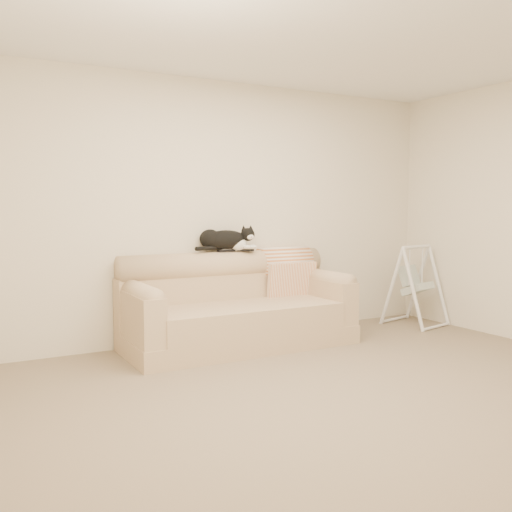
{
  "coord_description": "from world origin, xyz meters",
  "views": [
    {
      "loc": [
        -2.55,
        -3.26,
        1.35
      ],
      "look_at": [
        -0.05,
        1.27,
        0.9
      ],
      "focal_mm": 40.0,
      "sensor_mm": 36.0,
      "label": 1
    }
  ],
  "objects_px": {
    "remote_a": "(226,250)",
    "tuxedo_cat": "(226,240)",
    "baby_swing": "(415,285)",
    "sofa": "(236,309)",
    "remote_b": "(246,250)"
  },
  "relations": [
    {
      "from": "remote_a",
      "to": "tuxedo_cat",
      "type": "xyz_separation_m",
      "value": [
        -0.0,
        0.01,
        0.11
      ]
    },
    {
      "from": "remote_b",
      "to": "remote_a",
      "type": "bearing_deg",
      "value": 170.55
    },
    {
      "from": "remote_b",
      "to": "tuxedo_cat",
      "type": "height_order",
      "value": "tuxedo_cat"
    },
    {
      "from": "sofa",
      "to": "tuxedo_cat",
      "type": "relative_size",
      "value": 3.35
    },
    {
      "from": "sofa",
      "to": "baby_swing",
      "type": "height_order",
      "value": "baby_swing"
    },
    {
      "from": "remote_b",
      "to": "baby_swing",
      "type": "bearing_deg",
      "value": -9.29
    },
    {
      "from": "sofa",
      "to": "remote_a",
      "type": "distance_m",
      "value": 0.61
    },
    {
      "from": "remote_a",
      "to": "baby_swing",
      "type": "xyz_separation_m",
      "value": [
        2.21,
        -0.36,
        -0.45
      ]
    },
    {
      "from": "sofa",
      "to": "baby_swing",
      "type": "distance_m",
      "value": 2.23
    },
    {
      "from": "sofa",
      "to": "remote_a",
      "type": "bearing_deg",
      "value": 86.47
    },
    {
      "from": "remote_a",
      "to": "tuxedo_cat",
      "type": "height_order",
      "value": "tuxedo_cat"
    },
    {
      "from": "sofa",
      "to": "remote_b",
      "type": "relative_size",
      "value": 12.78
    },
    {
      "from": "remote_a",
      "to": "baby_swing",
      "type": "distance_m",
      "value": 2.29
    },
    {
      "from": "tuxedo_cat",
      "to": "baby_swing",
      "type": "xyz_separation_m",
      "value": [
        2.21,
        -0.37,
        -0.56
      ]
    },
    {
      "from": "sofa",
      "to": "tuxedo_cat",
      "type": "distance_m",
      "value": 0.71
    }
  ]
}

